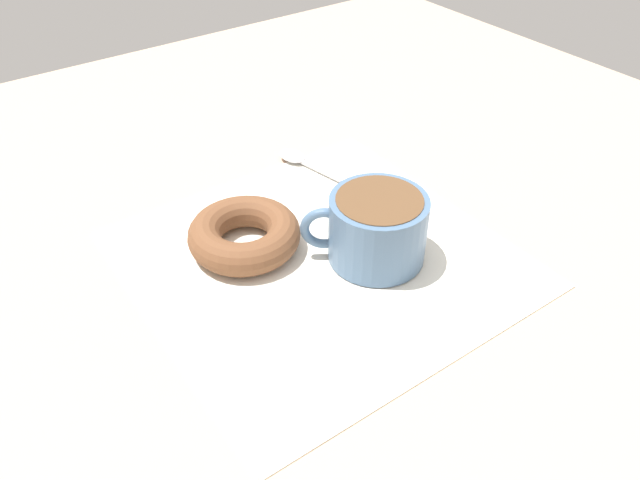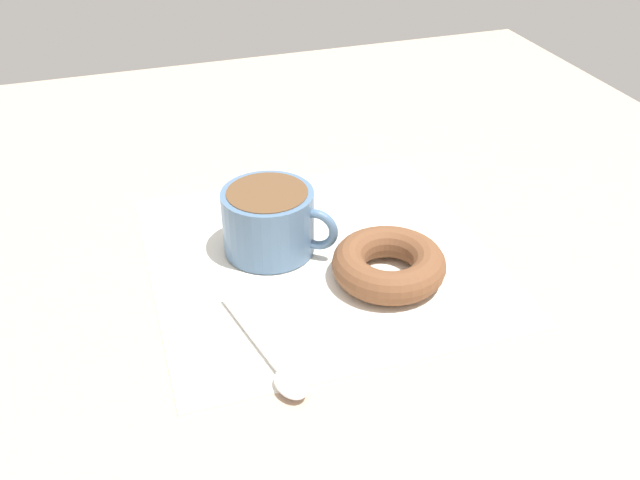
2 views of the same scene
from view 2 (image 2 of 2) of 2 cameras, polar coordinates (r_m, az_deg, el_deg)
The scene contains 5 objects.
ground_plane at distance 71.77cm, azimuth -1.98°, elevation -2.51°, with size 120.00×120.00×2.00cm, color tan.
napkin at distance 71.64cm, azimuth 0.00°, elevation -1.43°, with size 33.36×33.36×0.30cm, color white.
coffee_cup at distance 71.05cm, azimuth -4.04°, elevation 1.63°, with size 9.24×10.72×6.61cm.
donut at distance 68.08cm, azimuth 5.52°, elevation -1.91°, with size 10.91×10.91×3.22cm, color brown.
spoon at distance 58.82cm, azimuth -3.40°, elevation -10.15°, with size 14.63×4.53×0.90cm.
Camera 2 is at (55.67, -15.93, 41.40)cm, focal length 40.00 mm.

